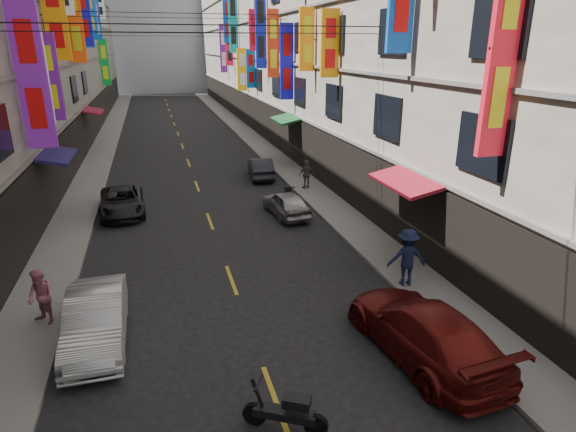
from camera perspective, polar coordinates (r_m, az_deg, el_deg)
sidewalk_left at (r=39.52m, az=-21.16°, el=7.36°), size 2.00×90.00×0.12m
sidewalk_right at (r=40.15m, az=-3.75°, el=8.79°), size 2.00×90.00×0.12m
building_row_right at (r=41.16m, az=4.78°, el=22.21°), size 10.14×90.00×19.00m
haze_block at (r=88.72m, az=-15.28°, el=21.11°), size 18.00×8.00×22.00m
shop_signage at (r=31.28m, az=-12.71°, el=22.02°), size 14.00×55.00×12.06m
street_awnings at (r=23.08m, az=-13.37°, el=7.77°), size 13.99×35.20×0.41m
overhead_cables at (r=26.74m, az=-11.98°, el=21.93°), size 14.00×38.04×1.24m
lane_markings at (r=36.46m, az=-12.08°, el=7.22°), size 0.12×80.20×0.01m
scooter_crossing at (r=10.56m, az=-0.20°, el=-22.23°), size 1.62×1.00×1.14m
scooter_far_right at (r=23.95m, az=0.05°, el=2.40°), size 0.58×1.80×1.14m
car_left_mid at (r=13.90m, az=-21.81°, el=-11.31°), size 1.49×4.15×1.36m
car_left_far at (r=23.89m, az=-19.09°, el=1.64°), size 2.17×4.36×1.19m
car_right_near at (r=12.87m, az=15.77°, el=-12.92°), size 2.59×5.26×1.47m
car_right_mid at (r=22.31m, az=-0.22°, el=1.51°), size 1.76×3.61×1.18m
car_right_far at (r=28.93m, az=-3.27°, el=5.70°), size 1.61×3.75×1.20m
pedestrian_lfar at (r=15.11m, az=-27.23°, el=-8.55°), size 0.94×0.93×1.61m
pedestrian_rnear at (r=15.96m, az=13.93°, el=-4.76°), size 1.34×0.88×1.91m
pedestrian_rfar at (r=26.27m, az=2.22°, el=4.98°), size 1.01×0.71×1.57m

